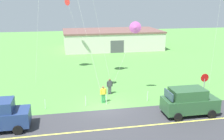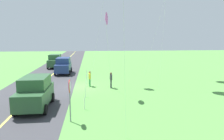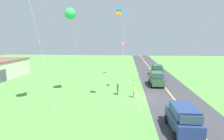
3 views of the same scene
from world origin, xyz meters
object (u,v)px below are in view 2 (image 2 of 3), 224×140
(car_parked_west_far, at_px, (55,61))
(kite_blue_mid, at_px, (106,19))
(car_suv_foreground, at_px, (35,92))
(stop_sign, at_px, (70,92))
(car_parked_west_near, at_px, (63,65))
(person_adult_companion, at_px, (111,80))
(person_adult_near, at_px, (90,78))

(car_parked_west_far, xyz_separation_m, kite_blue_mid, (17.80, 7.24, 5.43))
(car_suv_foreground, relative_size, stop_sign, 1.72)
(car_parked_west_near, distance_m, car_parked_west_far, 6.59)
(car_parked_west_near, xyz_separation_m, stop_sign, (17.51, 2.47, 0.65))
(car_parked_west_far, relative_size, stop_sign, 1.72)
(car_parked_west_near, height_order, car_parked_west_far, same)
(car_parked_west_near, relative_size, person_adult_companion, 2.75)
(car_suv_foreground, xyz_separation_m, kite_blue_mid, (-3.08, 5.33, 5.43))
(car_suv_foreground, xyz_separation_m, person_adult_companion, (-5.37, 6.00, -0.29))
(car_suv_foreground, bearing_deg, car_parked_west_far, -174.78)
(car_parked_west_far, bearing_deg, person_adult_near, 21.76)
(car_parked_west_far, height_order, person_adult_companion, car_parked_west_far)
(car_parked_west_near, xyz_separation_m, car_parked_west_far, (-6.23, -2.14, 0.00))
(stop_sign, xyz_separation_m, kite_blue_mid, (-5.93, 2.62, 4.78))
(person_adult_near, relative_size, person_adult_companion, 1.00)
(car_parked_west_near, bearing_deg, car_suv_foreground, -0.91)
(car_suv_foreground, relative_size, person_adult_companion, 2.75)
(car_parked_west_near, xyz_separation_m, kite_blue_mid, (11.57, 5.10, 5.43))
(car_parked_west_far, bearing_deg, car_parked_west_near, 18.97)
(person_adult_companion, bearing_deg, car_parked_west_far, 169.76)
(car_parked_west_near, distance_m, person_adult_companion, 10.93)
(car_parked_west_near, relative_size, car_parked_west_far, 1.00)
(car_parked_west_far, bearing_deg, person_adult_companion, 27.01)
(car_suv_foreground, distance_m, stop_sign, 3.99)
(stop_sign, height_order, person_adult_companion, stop_sign)
(person_adult_near, distance_m, kite_blue_mid, 6.75)
(person_adult_companion, bearing_deg, person_adult_near, -152.36)
(car_suv_foreground, relative_size, car_parked_west_near, 1.00)
(car_suv_foreground, xyz_separation_m, stop_sign, (2.85, 2.71, 0.65))
(kite_blue_mid, bearing_deg, person_adult_companion, 163.67)
(person_adult_companion, height_order, kite_blue_mid, kite_blue_mid)
(car_parked_west_near, height_order, person_adult_near, car_parked_west_near)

